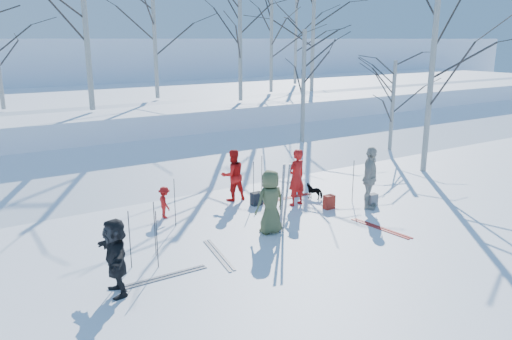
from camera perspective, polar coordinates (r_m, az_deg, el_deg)
ground at (r=13.65m, az=3.41°, el=-6.64°), size 120.00×120.00×0.00m
snow_ramp at (r=19.43m, az=-8.75°, el=0.20°), size 70.00×9.49×4.12m
snow_plateau at (r=28.56m, az=-17.05°, el=6.10°), size 70.00×18.00×2.20m
far_hill at (r=48.94m, az=-24.01°, el=10.02°), size 90.00×30.00×6.00m
skier_olive_center at (r=13.05m, az=1.66°, el=-3.67°), size 0.84×0.56×1.71m
skier_red_north at (r=15.26m, az=4.64°, el=-0.85°), size 0.69×0.50×1.77m
skier_redor_behind at (r=15.72m, az=-2.67°, el=-0.59°), size 0.84×0.67×1.64m
skier_red_seated at (r=14.47m, az=-10.40°, el=-3.66°), size 0.37×0.61×0.93m
skier_cream_east at (r=15.28m, az=12.89°, el=-0.91°), size 1.16×1.04×1.89m
skier_grey_west at (r=10.39m, az=-15.76°, el=-9.52°), size 0.62×1.52×1.60m
dog at (r=16.14m, az=6.71°, el=-2.42°), size 0.53×0.61×0.48m
upright_ski_left at (r=12.97m, az=3.01°, el=-3.33°), size 0.08×0.16×1.90m
upright_ski_right at (r=13.04m, az=3.49°, el=-3.25°), size 0.13×0.23×1.89m
ski_pair_a at (r=16.10m, az=3.45°, el=-3.24°), size 0.21×1.90×0.02m
ski_pair_b at (r=12.04m, az=-4.28°, el=-9.64°), size 0.81×1.96×0.02m
ski_pair_c at (r=14.00m, az=14.07°, el=-6.48°), size 0.64×1.95×0.02m
ski_pair_d at (r=11.17m, az=-10.29°, el=-11.89°), size 0.20×1.90×0.02m
ski_pole_a at (r=15.69m, az=12.56°, el=-1.53°), size 0.02×0.02×1.34m
ski_pole_b at (r=15.40m, az=-0.28°, el=-1.47°), size 0.02×0.02×1.34m
ski_pole_c at (r=11.37m, az=-11.25°, el=-7.79°), size 0.02×0.02×1.34m
ski_pole_d at (r=13.73m, az=-9.26°, el=-3.71°), size 0.02×0.02×1.34m
ski_pole_e at (r=16.16m, az=0.66°, el=-0.69°), size 0.02×0.02×1.34m
ski_pole_f at (r=11.97m, az=-11.50°, el=-6.62°), size 0.02×0.02×1.34m
ski_pole_g at (r=15.87m, az=11.04°, el=-1.26°), size 0.02×0.02×1.34m
ski_pole_h at (r=11.49m, az=-14.22°, el=-7.73°), size 0.02×0.02×1.34m
backpack_red at (r=15.23m, az=8.35°, el=-3.63°), size 0.32×0.22×0.42m
backpack_grey at (r=15.74m, az=13.16°, el=-3.34°), size 0.30×0.20×0.38m
backpack_dark at (r=15.40m, az=0.07°, el=-3.30°), size 0.34×0.24×0.40m
birch_plateau_a at (r=27.20m, az=1.77°, el=14.34°), size 4.22×4.22×5.17m
birch_plateau_b at (r=32.41m, az=4.58°, el=14.80°), size 4.56×4.56×5.66m
birch_plateau_c at (r=23.32m, az=-1.83°, el=14.60°), size 4.40×4.40×5.43m
birch_plateau_d at (r=24.72m, az=-11.51°, el=14.67°), size 4.61×4.61×5.72m
birch_plateau_e at (r=21.19m, az=-19.01°, el=16.65°), size 5.86×5.86×7.52m
birch_plateau_h at (r=27.80m, az=6.57°, el=15.95°), size 5.36×5.36×6.80m
birch_edge_b at (r=19.90m, az=19.38°, el=9.82°), size 5.57×5.57×7.09m
birch_edge_c at (r=22.65m, az=15.32°, el=6.80°), size 3.46×3.46×4.09m
birch_edge_e at (r=21.28m, az=5.41°, el=8.50°), size 4.36×4.36×5.37m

